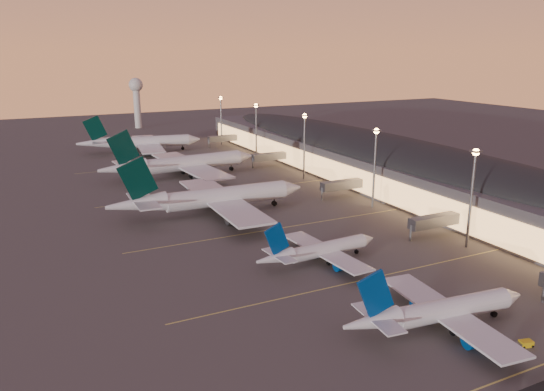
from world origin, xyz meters
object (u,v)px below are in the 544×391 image
Objects in this scene: airliner_wide_mid at (181,164)px; airliner_wide_far at (141,142)px; baggage_tug_b at (497,302)px; radar_tower at (136,94)px; airliner_narrow_south at (438,312)px; airliner_wide_near at (211,198)px; baggage_tug_a at (524,344)px; airliner_narrow_north at (319,251)px.

airliner_wide_mid is 1.08× the size of airliner_wide_far.
radar_tower is at bearing 58.57° from baggage_tug_b.
airliner_narrow_south is at bearing -92.54° from airliner_wide_mid.
airliner_wide_near reaches higher than baggage_tug_a.
radar_tower is (18.74, 88.54, 16.88)m from airliner_wide_far.
airliner_wide_far is at bearing 88.83° from airliner_wide_near.
airliner_wide_near is (-12.41, 85.24, 1.65)m from airliner_narrow_south.
airliner_narrow_south is at bearing -80.46° from airliner_wide_far.
baggage_tug_b is (8.61, 13.31, 0.04)m from baggage_tug_a.
airliner_narrow_north is (-2.89, 36.69, -0.44)m from airliner_narrow_south.
baggage_tug_b is (20.81, -34.52, -2.60)m from airliner_narrow_north.
airliner_wide_mid is (6.74, 53.25, 0.19)m from airliner_wide_near.
airliner_wide_far is (-7.73, 200.09, 1.45)m from airliner_narrow_south.
radar_tower is at bearing 84.60° from airliner_wide_near.
airliner_narrow_south is 1.14× the size of airliner_narrow_north.
airliner_wide_near is 1.93× the size of radar_tower.
airliner_narrow_south is 1.18× the size of radar_tower.
airliner_narrow_south is 138.61m from airliner_wide_mid.
airliner_wide_near reaches higher than airliner_wide_far.
airliner_wide_far is 211.97m from baggage_tug_a.
radar_tower is (13.89, 251.94, 18.77)m from airliner_narrow_north.
baggage_tug_b is at bearing 12.64° from airliner_narrow_south.
airliner_wide_far is at bearing -101.95° from radar_tower.
airliner_narrow_north is 0.55× the size of airliner_wide_far.
airliner_narrow_north is 8.67× the size of baggage_tug_b.
radar_tower is at bearing 104.48° from baggage_tug_a.
baggage_tug_b is at bearing -62.74° from airliner_narrow_north.
radar_tower is (16.68, 150.15, 16.50)m from airliner_wide_mid.
airliner_narrow_south is 36.80m from airliner_narrow_north.
airliner_wide_near is at bearing 97.28° from airliner_narrow_north.
airliner_wide_near reaches higher than airliner_narrow_south.
airliner_wide_near is 88.56m from baggage_tug_b.
airliner_narrow_south is 9.90× the size of baggage_tug_b.
baggage_tug_a is at bearing -44.35° from airliner_narrow_south.
airliner_wide_near is at bearing -96.57° from radar_tower.
airliner_wide_far reaches higher than baggage_tug_a.
airliner_wide_near reaches higher than baggage_tug_b.
airliner_narrow_south is 14.85m from baggage_tug_a.
baggage_tug_b is at bearing 71.92° from baggage_tug_a.
airliner_wide_near is 98.91m from baggage_tug_a.
airliner_wide_far is at bearing 64.57° from baggage_tug_b.
baggage_tug_b is (17.93, 2.17, -3.04)m from airliner_narrow_south.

